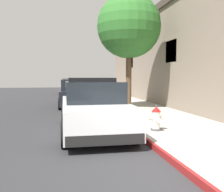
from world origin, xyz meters
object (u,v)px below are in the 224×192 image
police_cruiser (93,108)px  fire_hydrant (156,119)px  street_tree (129,27)px  parked_car_silver_ahead (75,93)px  parked_car_dark_far (71,87)px

police_cruiser → fire_hydrant: police_cruiser is taller
police_cruiser → street_tree: bearing=63.2°
street_tree → police_cruiser: bearing=-116.8°
parked_car_silver_ahead → street_tree: (2.52, -2.83, 3.45)m
parked_car_dark_far → street_tree: street_tree is taller
street_tree → parked_car_dark_far: bearing=100.2°
police_cruiser → parked_car_dark_far: police_cruiser is taller
street_tree → parked_car_silver_ahead: bearing=131.7°
police_cruiser → parked_car_silver_ahead: bearing=91.5°
police_cruiser → fire_hydrant: (1.76, -0.83, -0.26)m
parked_car_dark_far → fire_hydrant: 19.29m
police_cruiser → parked_car_silver_ahead: (-0.19, 7.42, -0.00)m
parked_car_silver_ahead → parked_car_dark_far: (0.05, 10.94, 0.00)m
parked_car_silver_ahead → parked_car_dark_far: 10.94m
fire_hydrant → street_tree: street_tree is taller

